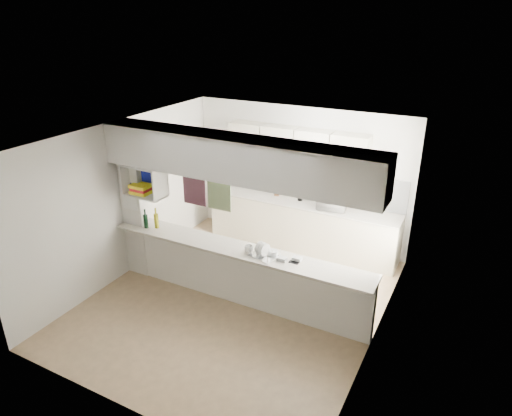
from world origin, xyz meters
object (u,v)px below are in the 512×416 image
Objects in this scene: microwave at (332,202)px; wine_bottles at (151,221)px; bowl at (334,193)px; dish_rack at (264,251)px.

wine_bottles is (-2.32, -2.08, -0.01)m from microwave.
bowl is (0.03, -0.02, 0.17)m from microwave.
wine_bottles is (-2.03, -0.00, 0.04)m from dish_rack.
dish_rack is (-0.32, -2.06, -0.22)m from bowl.
wine_bottles is at bearing 32.76° from microwave.
dish_rack is 1.33× the size of wine_bottles.
wine_bottles reaches higher than microwave.
microwave is at bearing 147.44° from bowl.
wine_bottles is (-2.35, -2.06, -0.18)m from bowl.
dish_rack is 2.03m from wine_bottles.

